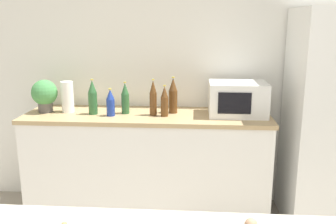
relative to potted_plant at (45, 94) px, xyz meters
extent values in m
cube|color=white|center=(1.27, 0.33, 0.19)|extent=(8.00, 0.06, 2.55)
cube|color=white|center=(0.90, 0.00, -0.64)|extent=(2.08, 0.60, 0.89)
cube|color=tan|center=(0.90, 0.00, -0.18)|extent=(2.11, 0.63, 0.03)
cylinder|color=#595451|center=(0.00, 0.00, -0.11)|extent=(0.12, 0.12, 0.09)
sphere|color=#478E4C|center=(0.00, 0.00, 0.01)|extent=(0.22, 0.22, 0.22)
cylinder|color=white|center=(0.20, 0.02, -0.03)|extent=(0.11, 0.11, 0.27)
cube|color=white|center=(1.67, 0.02, -0.02)|extent=(0.48, 0.36, 0.28)
cube|color=black|center=(1.62, -0.16, -0.02)|extent=(0.26, 0.01, 0.17)
cylinder|color=#2D6033|center=(0.44, -0.04, -0.07)|extent=(0.08, 0.08, 0.19)
cone|color=#2D6033|center=(0.44, -0.04, 0.08)|extent=(0.07, 0.07, 0.11)
cylinder|color=gold|center=(0.44, -0.04, 0.14)|extent=(0.03, 0.03, 0.01)
cylinder|color=navy|center=(0.60, -0.09, -0.09)|extent=(0.07, 0.07, 0.14)
cone|color=navy|center=(0.60, -0.09, 0.03)|extent=(0.07, 0.07, 0.08)
cylinder|color=gold|center=(0.60, -0.09, 0.07)|extent=(0.02, 0.02, 0.01)
cylinder|color=brown|center=(1.12, 0.05, -0.06)|extent=(0.08, 0.08, 0.20)
cone|color=brown|center=(1.12, 0.05, 0.09)|extent=(0.07, 0.07, 0.11)
cylinder|color=gold|center=(1.12, 0.05, 0.15)|extent=(0.03, 0.03, 0.01)
cylinder|color=brown|center=(0.96, -0.04, -0.06)|extent=(0.06, 0.06, 0.19)
cone|color=brown|center=(0.96, -0.04, 0.09)|extent=(0.06, 0.06, 0.11)
cylinder|color=gold|center=(0.96, -0.04, 0.15)|extent=(0.02, 0.02, 0.01)
cylinder|color=brown|center=(1.06, -0.07, -0.08)|extent=(0.06, 0.06, 0.16)
cone|color=brown|center=(1.06, -0.07, 0.05)|extent=(0.06, 0.06, 0.09)
cylinder|color=gold|center=(1.06, -0.07, 0.10)|extent=(0.02, 0.02, 0.01)
cylinder|color=#2D6033|center=(0.71, 0.00, -0.07)|extent=(0.07, 0.07, 0.17)
cone|color=#2D6033|center=(0.71, 0.00, 0.06)|extent=(0.06, 0.06, 0.10)
cylinder|color=gold|center=(0.71, 0.00, 0.11)|extent=(0.02, 0.02, 0.01)
camera|label=1|loc=(1.31, -3.11, 0.62)|focal=40.00mm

